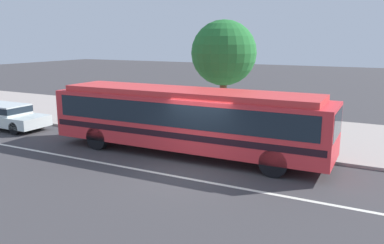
% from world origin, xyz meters
% --- Properties ---
extents(ground_plane, '(120.00, 120.00, 0.00)m').
position_xyz_m(ground_plane, '(0.00, 0.00, 0.00)').
color(ground_plane, '#3C393C').
extents(sidewalk_slab, '(60.00, 8.00, 0.12)m').
position_xyz_m(sidewalk_slab, '(0.00, 7.12, 0.06)').
color(sidewalk_slab, '#A3968F').
rests_on(sidewalk_slab, ground_plane).
extents(lane_stripe_center, '(56.00, 0.16, 0.01)m').
position_xyz_m(lane_stripe_center, '(0.00, -0.80, 0.00)').
color(lane_stripe_center, silver).
rests_on(lane_stripe_center, ground_plane).
extents(transit_bus, '(11.73, 2.69, 2.69)m').
position_xyz_m(transit_bus, '(-1.18, 1.77, 1.57)').
color(transit_bus, red).
rests_on(transit_bus, ground_plane).
extents(sedan_behind_bus, '(4.77, 1.84, 1.29)m').
position_xyz_m(sedan_behind_bus, '(-12.05, 1.56, 0.73)').
color(sedan_behind_bus, silver).
rests_on(sedan_behind_bus, ground_plane).
extents(pedestrian_waiting_near_sign, '(0.45, 0.45, 1.66)m').
position_xyz_m(pedestrian_waiting_near_sign, '(-5.81, 4.15, 1.09)').
color(pedestrian_waiting_near_sign, '#1D344A').
rests_on(pedestrian_waiting_near_sign, sidewalk_slab).
extents(pedestrian_walking_along_curb, '(0.42, 0.42, 1.61)m').
position_xyz_m(pedestrian_walking_along_curb, '(0.38, 4.03, 1.06)').
color(pedestrian_walking_along_curb, '#2F314A').
rests_on(pedestrian_walking_along_curb, sidewalk_slab).
extents(street_tree_near_stop, '(3.29, 3.29, 5.52)m').
position_xyz_m(street_tree_near_stop, '(-1.59, 6.50, 3.97)').
color(street_tree_near_stop, brown).
rests_on(street_tree_near_stop, sidewalk_slab).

